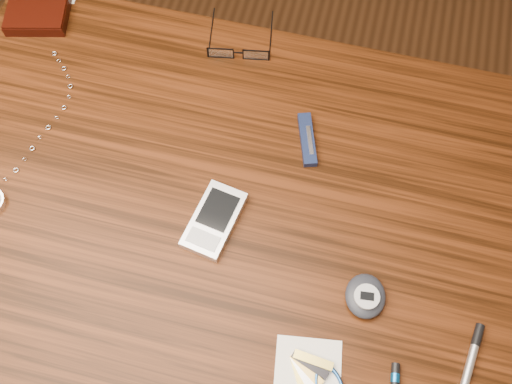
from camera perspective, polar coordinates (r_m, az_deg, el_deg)
ground at (r=1.61m, az=-2.18°, el=-11.80°), size 3.80×3.80×0.00m
desk at (r=0.99m, az=-3.46°, el=-2.92°), size 1.00×0.70×0.75m
wallet_and_card at (r=1.17m, az=-20.98°, el=16.35°), size 0.13×0.15×0.02m
eyeglasses at (r=1.04m, az=-1.75°, el=13.88°), size 0.13×0.13×0.02m
pda_phone at (r=0.88m, az=-4.20°, el=-2.79°), size 0.08×0.13×0.02m
pedometer at (r=0.85m, az=10.89°, el=-10.19°), size 0.07×0.07×0.03m
notepad_keys at (r=0.82m, az=6.28°, el=-18.25°), size 0.12×0.11×0.01m
pocket_knife at (r=0.94m, az=5.14°, el=5.26°), size 0.05×0.10×0.01m
silver_pen at (r=0.87m, az=20.56°, el=-16.01°), size 0.04×0.15×0.01m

